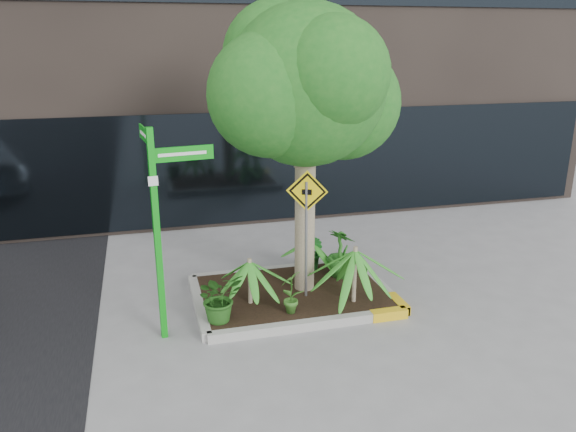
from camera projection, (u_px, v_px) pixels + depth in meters
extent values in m
plane|color=gray|center=(285.00, 308.00, 9.35)|extent=(80.00, 80.00, 0.00)
cube|color=#9E9E99|center=(277.00, 270.00, 10.67)|extent=(3.20, 0.15, 0.15)
cube|color=#9E9E99|center=(311.00, 325.00, 8.64)|extent=(3.20, 0.15, 0.15)
cube|color=#9E9E99|center=(199.00, 305.00, 9.26)|extent=(0.15, 2.20, 0.15)
cube|color=#9E9E99|center=(378.00, 285.00, 10.04)|extent=(0.15, 2.20, 0.15)
cube|color=gold|center=(389.00, 314.00, 8.96)|extent=(0.60, 0.17, 0.15)
cube|color=black|center=(292.00, 292.00, 9.64)|extent=(3.05, 2.05, 0.06)
cylinder|color=tan|center=(305.00, 209.00, 9.33)|extent=(0.34, 0.34, 3.17)
cylinder|color=tan|center=(312.00, 139.00, 9.00)|extent=(0.60, 0.17, 1.03)
sphere|color=#1B5F1B|center=(306.00, 85.00, 8.72)|extent=(2.53, 2.53, 2.53)
sphere|color=#1B5F1B|center=(343.00, 102.00, 9.29)|extent=(1.90, 1.90, 1.90)
sphere|color=#1B5F1B|center=(270.00, 94.00, 8.40)|extent=(1.90, 1.90, 1.90)
sphere|color=#1B5F1B|center=(333.00, 73.00, 8.12)|extent=(1.69, 1.69, 1.69)
sphere|color=#1B5F1B|center=(278.00, 56.00, 9.00)|extent=(1.79, 1.79, 1.79)
cylinder|color=tan|center=(355.00, 274.00, 9.10)|extent=(0.07, 0.07, 0.96)
cylinder|color=tan|center=(250.00, 281.00, 9.08)|extent=(0.07, 0.07, 0.78)
cylinder|color=tan|center=(311.00, 254.00, 10.43)|extent=(0.07, 0.07, 0.62)
imported|color=#1F4F16|center=(219.00, 297.00, 8.51)|extent=(0.89, 0.89, 0.77)
imported|color=#286D20|center=(341.00, 253.00, 10.11)|extent=(0.70, 0.70, 0.90)
imported|color=#336920|center=(291.00, 291.00, 8.77)|extent=(0.55, 0.55, 0.74)
imported|color=#1F6C26|center=(314.00, 252.00, 10.43)|extent=(0.50, 0.50, 0.69)
cube|color=#0E9A16|center=(157.00, 238.00, 7.97)|extent=(0.10, 0.10, 3.16)
cube|color=#0E9A16|center=(182.00, 154.00, 7.77)|extent=(0.87, 0.15, 0.20)
cube|color=#0E9A16|center=(145.00, 135.00, 7.92)|extent=(0.15, 0.87, 0.20)
cube|color=white|center=(183.00, 154.00, 7.75)|extent=(0.67, 0.10, 0.05)
cube|color=white|center=(144.00, 135.00, 7.92)|extent=(0.10, 0.67, 0.05)
cube|color=white|center=(153.00, 181.00, 7.67)|extent=(0.13, 0.02, 0.14)
cylinder|color=slate|center=(306.00, 241.00, 9.11)|extent=(0.09, 0.12, 1.99)
cube|color=yellow|center=(307.00, 191.00, 8.84)|extent=(0.62, 0.29, 0.67)
cube|color=black|center=(307.00, 191.00, 8.83)|extent=(0.54, 0.24, 0.59)
cube|color=yellow|center=(307.00, 191.00, 8.82)|extent=(0.46, 0.21, 0.50)
cube|color=black|center=(307.00, 192.00, 8.82)|extent=(0.15, 0.07, 0.09)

